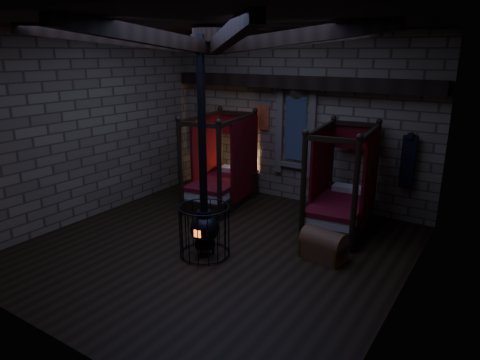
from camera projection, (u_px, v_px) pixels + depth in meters
The scene contains 8 objects.
room at pixel (216, 53), 7.56m from camera, with size 7.02×7.02×4.29m.
bed_left at pixel (222, 182), 10.94m from camera, with size 1.44×2.30×2.26m.
bed_right at pixel (341, 204), 9.37m from camera, with size 1.35×2.25×2.24m.
trunk_left at pixel (205, 201), 10.46m from camera, with size 0.88×0.71×0.56m.
trunk_right at pixel (324, 245), 8.05m from camera, with size 0.87×0.62×0.59m.
nightstand_left at pixel (249, 183), 11.57m from camera, with size 0.50×0.49×0.83m.
nightstand_right at pixel (326, 197), 10.43m from camera, with size 0.45×0.44×0.77m.
stove at pixel (204, 225), 8.09m from camera, with size 0.97×0.97×4.05m.
Camera 1 is at (4.66, -6.29, 3.76)m, focal length 32.00 mm.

